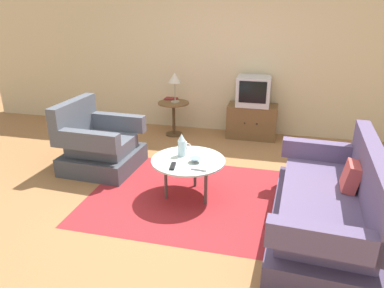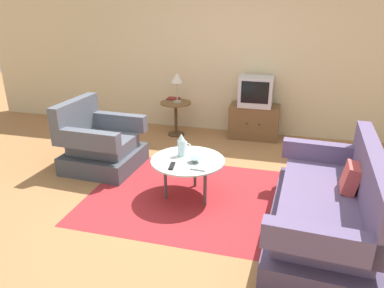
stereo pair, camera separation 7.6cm
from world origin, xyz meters
TOP-DOWN VIEW (x-y plane):
  - ground_plane at (0.00, 0.00)m, footprint 16.00×16.00m
  - back_wall at (0.00, 2.51)m, footprint 9.00×0.12m
  - area_rug at (0.01, 0.04)m, footprint 2.26×1.86m
  - armchair at (-1.35, 0.53)m, footprint 0.94×0.94m
  - couch at (1.46, -0.36)m, footprint 1.00×1.91m
  - coffee_table at (0.01, 0.04)m, footprint 0.83×0.83m
  - side_table at (-0.74, 2.00)m, footprint 0.51×0.51m
  - tv_stand at (0.53, 2.20)m, footprint 0.79×0.44m
  - television at (0.53, 2.18)m, footprint 0.52×0.42m
  - table_lamp at (-0.71, 2.00)m, footprint 0.21×0.21m
  - vase at (-0.09, 0.13)m, footprint 0.09×0.09m
  - mug at (-0.12, 0.34)m, footprint 0.12×0.07m
  - bowl at (0.10, -0.01)m, footprint 0.13×0.13m
  - tv_remote_dark at (-0.11, -0.18)m, footprint 0.07×0.18m
  - tv_remote_silver at (0.18, -0.19)m, footprint 0.17×0.06m
  - book at (-0.84, 2.18)m, footprint 0.20×0.17m

SIDE VIEW (x-z plane):
  - ground_plane at x=0.00m, z-range 0.00..0.00m
  - area_rug at x=0.01m, z-range 0.00..0.00m
  - tv_stand at x=0.53m, z-range 0.00..0.55m
  - couch at x=1.46m, z-range -0.16..0.74m
  - armchair at x=-1.35m, z-range -0.14..0.76m
  - side_table at x=-0.74m, z-range 0.13..0.69m
  - coffee_table at x=0.01m, z-range 0.19..0.66m
  - tv_remote_silver at x=0.18m, z-range 0.46..0.48m
  - tv_remote_dark at x=-0.11m, z-range 0.46..0.48m
  - bowl at x=0.10m, z-range 0.46..0.51m
  - mug at x=-0.12m, z-range 0.46..0.55m
  - book at x=-0.84m, z-range 0.57..0.59m
  - vase at x=-0.09m, z-range 0.46..0.72m
  - television at x=0.53m, z-range 0.55..1.01m
  - table_lamp at x=-0.71m, z-range 0.71..1.19m
  - back_wall at x=0.00m, z-range 0.00..2.70m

